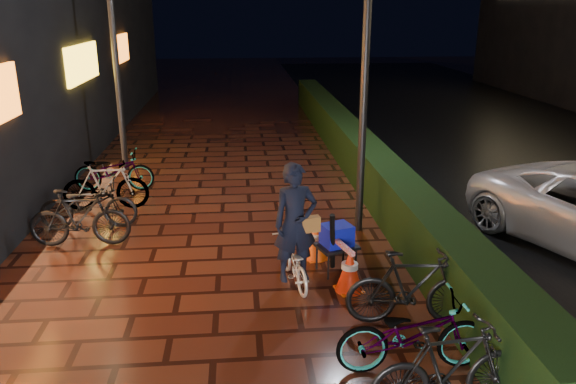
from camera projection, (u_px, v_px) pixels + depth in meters
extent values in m
plane|color=#381911|center=(213.00, 361.00, 6.56)|extent=(80.00, 80.00, 0.00)
cube|color=black|center=(355.00, 149.00, 14.25)|extent=(0.70, 20.00, 1.00)
cube|color=yellow|center=(83.00, 63.00, 13.95)|extent=(0.08, 2.80, 0.90)
cube|color=orange|center=(121.00, 48.00, 18.68)|extent=(0.08, 2.20, 0.90)
cylinder|color=black|center=(364.00, 93.00, 9.61)|extent=(0.18, 0.18, 5.06)
cylinder|color=black|center=(115.00, 57.00, 13.41)|extent=(0.17, 0.17, 5.59)
imported|color=white|center=(293.00, 262.00, 8.32)|extent=(0.69, 1.37, 0.69)
imported|color=black|center=(295.00, 223.00, 8.02)|extent=(0.71, 0.53, 1.76)
cube|color=#9C602A|center=(309.00, 224.00, 8.06)|extent=(0.33, 0.19, 0.22)
cone|color=red|center=(350.00, 270.00, 8.10)|extent=(0.41, 0.41, 0.65)
cone|color=#E4460C|center=(316.00, 240.00, 9.16)|extent=(0.41, 0.41, 0.65)
cube|color=#F7540D|center=(349.00, 289.00, 8.20)|extent=(0.43, 0.43, 0.03)
cube|color=#FE480D|center=(316.00, 257.00, 9.26)|extent=(0.43, 0.43, 0.03)
cube|color=red|center=(332.00, 237.00, 8.54)|extent=(0.44, 1.35, 0.06)
cube|color=black|center=(336.00, 246.00, 8.65)|extent=(0.72, 0.65, 0.04)
cylinder|color=black|center=(328.00, 267.00, 8.46)|extent=(0.04, 0.04, 0.41)
cylinder|color=black|center=(356.00, 262.00, 8.65)|extent=(0.04, 0.04, 0.41)
cylinder|color=black|center=(317.00, 257.00, 8.80)|extent=(0.04, 0.04, 0.41)
cylinder|color=black|center=(343.00, 252.00, 8.98)|extent=(0.04, 0.04, 0.41)
cube|color=#0C12A3|center=(337.00, 235.00, 8.59)|extent=(0.53, 0.49, 0.32)
cylinder|color=black|center=(332.00, 242.00, 8.40)|extent=(0.19, 0.48, 1.04)
imported|color=black|center=(114.00, 171.00, 12.48)|extent=(1.77, 0.66, 0.92)
imported|color=black|center=(88.00, 205.00, 10.36)|extent=(1.77, 0.66, 0.92)
imported|color=black|center=(79.00, 218.00, 9.57)|extent=(1.71, 0.51, 1.02)
imported|color=black|center=(106.00, 185.00, 11.30)|extent=(1.72, 0.54, 1.02)
imported|color=black|center=(412.00, 288.00, 7.20)|extent=(1.74, 0.64, 1.02)
imported|color=black|center=(449.00, 369.00, 5.59)|extent=(1.75, 0.67, 1.02)
imported|color=black|center=(413.00, 333.00, 6.29)|extent=(1.77, 0.64, 0.92)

